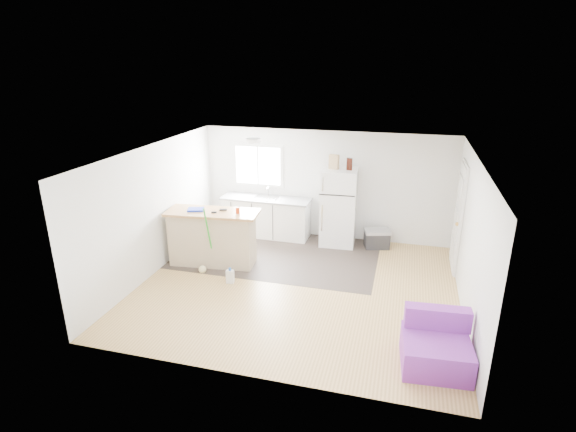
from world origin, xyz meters
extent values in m
cube|color=#A87F46|center=(0.00, 0.00, -0.01)|extent=(5.50, 5.00, 0.01)
cube|color=white|center=(0.00, 0.00, 2.40)|extent=(5.50, 5.00, 0.01)
cube|color=white|center=(0.00, 2.50, 1.20)|extent=(5.50, 0.01, 2.40)
cube|color=white|center=(0.00, -2.50, 1.20)|extent=(5.50, 0.01, 2.40)
cube|color=white|center=(-2.75, 0.00, 1.20)|extent=(0.01, 5.00, 2.40)
cube|color=white|center=(2.75, 0.00, 1.20)|extent=(0.01, 5.00, 2.40)
cube|color=#372E29|center=(-0.73, 1.25, 0.00)|extent=(4.05, 2.50, 0.00)
cube|color=white|center=(-1.55, 2.49, 1.55)|extent=(1.18, 0.04, 0.98)
cube|color=white|center=(-1.55, 2.47, 1.55)|extent=(1.05, 0.01, 0.85)
cube|color=white|center=(-1.55, 2.46, 1.55)|extent=(0.03, 0.02, 0.85)
cube|color=white|center=(2.72, 1.55, 1.01)|extent=(0.05, 0.82, 2.03)
cube|color=white|center=(2.73, 1.55, 1.02)|extent=(0.03, 0.92, 2.10)
sphere|color=gold|center=(2.67, 1.23, 1.00)|extent=(0.07, 0.07, 0.07)
cylinder|color=white|center=(-1.20, 1.20, 2.36)|extent=(0.30, 0.30, 0.07)
cube|color=white|center=(-1.28, 2.19, 0.43)|extent=(1.95, 0.61, 0.85)
cube|color=gray|center=(-1.28, 2.19, 0.87)|extent=(2.01, 0.65, 0.04)
cube|color=silver|center=(-1.28, 2.16, 0.87)|extent=(0.54, 0.42, 0.06)
cube|color=tan|center=(-1.85, 0.51, 0.52)|extent=(1.66, 0.73, 1.04)
cube|color=tan|center=(-1.81, 0.51, 1.06)|extent=(1.83, 0.84, 0.05)
cube|color=white|center=(0.37, 2.14, 0.83)|extent=(0.77, 0.72, 1.67)
cube|color=black|center=(0.37, 1.79, 1.20)|extent=(0.74, 0.04, 0.02)
cube|color=silver|center=(0.08, 1.78, 1.42)|extent=(0.03, 0.02, 0.30)
cube|color=silver|center=(0.08, 1.78, 0.68)|extent=(0.03, 0.02, 0.58)
cube|color=#292A2C|center=(1.22, 2.13, 0.17)|extent=(0.58, 0.46, 0.34)
cube|color=#949497|center=(1.22, 2.13, 0.37)|extent=(0.61, 0.49, 0.07)
cube|color=purple|center=(2.27, -1.67, 0.20)|extent=(0.92, 0.88, 0.41)
cube|color=purple|center=(2.27, -1.37, 0.56)|extent=(0.88, 0.27, 0.30)
cube|color=silver|center=(-1.21, -0.19, 0.12)|extent=(0.14, 0.11, 0.25)
cylinder|color=#174BA6|center=(-1.21, -0.19, 0.27)|extent=(0.05, 0.05, 0.05)
cylinder|color=green|center=(-1.76, 0.18, 0.67)|extent=(0.03, 0.34, 1.26)
sphere|color=beige|center=(-1.88, 0.06, 0.06)|extent=(0.15, 0.15, 0.15)
cylinder|color=red|center=(-1.30, 0.52, 1.15)|extent=(0.11, 0.11, 0.12)
cube|color=#142BBE|center=(-2.14, 0.47, 1.11)|extent=(0.35, 0.30, 0.04)
cube|color=black|center=(-1.63, 0.60, 1.10)|extent=(0.15, 0.09, 0.03)
cube|color=black|center=(-1.74, 0.43, 1.10)|extent=(0.11, 0.07, 0.03)
cube|color=tan|center=(0.24, 2.12, 1.82)|extent=(0.22, 0.15, 0.30)
cylinder|color=#331109|center=(0.58, 2.10, 1.79)|extent=(0.09, 0.09, 0.25)
cylinder|color=#331109|center=(0.53, 2.12, 1.79)|extent=(0.09, 0.09, 0.25)
camera|label=1|loc=(1.68, -6.94, 3.86)|focal=28.00mm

